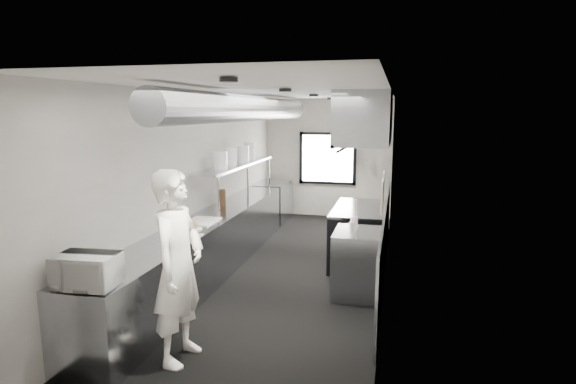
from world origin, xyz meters
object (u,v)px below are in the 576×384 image
Objects in this scene: prep_counter at (208,247)px; deli_tub_a at (102,263)px; small_plate at (195,229)px; squeeze_bottle_c at (355,223)px; squeeze_bottle_b at (353,226)px; range at (358,235)px; knife_block at (222,197)px; microwave at (87,271)px; squeeze_bottle_a at (352,229)px; plate_stack_b at (230,157)px; far_work_table at (272,202)px; cutting_board at (202,221)px; plate_stack_a at (220,160)px; plate_stack_c at (243,154)px; line_cook at (178,267)px; deli_tub_b at (117,254)px; pass_shelf at (237,166)px; squeeze_bottle_e at (355,220)px; bottle_station at (358,263)px; plate_stack_d at (250,151)px; exhaust_hood at (365,119)px; squeeze_bottle_d at (356,223)px.

prep_counter is 40.40× the size of deli_tub_a.
small_plate is 2.20m from squeeze_bottle_c.
squeeze_bottle_c is (0.02, 0.15, 0.00)m from squeeze_bottle_b.
knife_block is (-2.36, -0.13, 0.56)m from range.
knife_block is (-0.20, 3.85, -0.03)m from microwave.
plate_stack_b is at bearing 143.13° from squeeze_bottle_a.
cutting_board is at bearing -89.96° from far_work_table.
plate_stack_a is 0.92× the size of plate_stack_c.
squeeze_bottle_a is (2.31, -1.25, -0.71)m from plate_stack_a.
plate_stack_c is (-0.02, 1.79, 1.27)m from prep_counter.
far_work_table is 0.61× the size of line_cook.
prep_counter and far_work_table have the same top height.
deli_tub_b reaches higher than cutting_board.
range is 2.42m from knife_block.
small_plate is at bearing -86.28° from pass_shelf.
far_work_table is 6.35× the size of small_plate.
plate_stack_b is 2.68m from squeeze_bottle_e.
squeeze_bottle_a is at bearing -61.95° from far_work_table.
squeeze_bottle_e is (2.39, 2.37, 0.04)m from deli_tub_a.
plate_stack_b is 2.98m from squeeze_bottle_a.
microwave is at bearing -131.29° from bottle_station.
squeeze_bottle_b is at bearing -7.83° from prep_counter.
bottle_station is 2.72× the size of plate_stack_d.
exhaust_hood is at bearing 10.87° from plate_stack_a.
bottle_station is 6.33× the size of deli_tub_b.
squeeze_bottle_d reaches higher than cutting_board.
squeeze_bottle_b reaches higher than cutting_board.
bottle_station is at bearing -73.17° from squeeze_bottle_e.
prep_counter is 2.00× the size of pass_shelf.
prep_counter is 2.85m from microwave.
cutting_board is at bearing -148.27° from exhaust_hood.
deli_tub_a is 0.49× the size of plate_stack_b.
exhaust_hood is 1.12× the size of line_cook.
squeeze_bottle_c is (2.41, 2.15, 0.04)m from deli_tub_a.
deli_tub_b is at bearing -148.39° from squeeze_bottle_a.
plate_stack_d reaches higher than plate_stack_a.
plate_stack_b is 1.58× the size of squeeze_bottle_b.
knife_block reaches higher than deli_tub_b.
small_plate is 2.21m from squeeze_bottle_d.
plate_stack_a is 2.72m from squeeze_bottle_a.
deli_tub_a is 0.75× the size of squeeze_bottle_a.
range is 5.19× the size of plate_stack_c.
plate_stack_d is at bearing 129.87° from squeeze_bottle_a.
small_plate is at bearing -167.93° from squeeze_bottle_c.
microwave is 3.49m from squeeze_bottle_d.
bottle_station is 4.92× the size of squeeze_bottle_e.
plate_stack_a is (-0.17, 1.37, 0.80)m from small_plate.
plate_stack_b is (-0.07, 1.24, 1.27)m from prep_counter.
far_work_table is at bearing 131.94° from exhaust_hood.
plate_stack_d reaches higher than squeeze_bottle_c.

